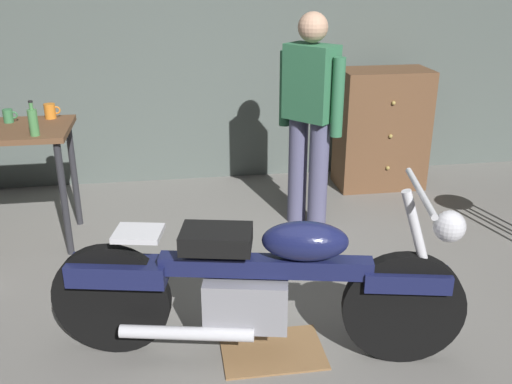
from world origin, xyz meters
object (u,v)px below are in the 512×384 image
wooden_dresser (382,129)px  mug_orange_travel (50,111)px  person_standing (310,113)px  bottle (33,122)px  motorcycle (259,283)px  mug_green_speckled (8,116)px

wooden_dresser → mug_orange_travel: (-2.82, -0.51, 0.41)m
person_standing → wooden_dresser: 1.22m
wooden_dresser → bottle: 3.04m
motorcycle → mug_orange_travel: (-1.29, 1.85, 0.51)m
motorcycle → mug_orange_travel: mug_orange_travel is taller
person_standing → bottle: person_standing is taller
wooden_dresser → mug_green_speckled: 3.18m
mug_green_speckled → mug_orange_travel: mug_orange_travel is taller
person_standing → bottle: 1.98m
bottle → person_standing: bearing=6.2°
mug_orange_travel → bottle: 0.46m
bottle → motorcycle: bearing=-46.5°
motorcycle → mug_orange_travel: bearing=136.7°
person_standing → bottle: bearing=54.8°
mug_orange_travel → bottle: bottle is taller
motorcycle → mug_green_speckled: 2.43m
motorcycle → person_standing: 1.80m
mug_green_speckled → bottle: size_ratio=0.43×
wooden_dresser → motorcycle: bearing=-122.8°
person_standing → motorcycle: bearing=116.8°
bottle → wooden_dresser: bearing=18.8°
mug_green_speckled → bottle: (0.25, -0.38, 0.05)m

